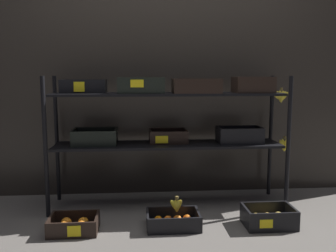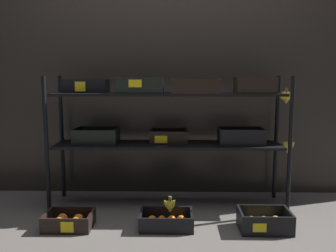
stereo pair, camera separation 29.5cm
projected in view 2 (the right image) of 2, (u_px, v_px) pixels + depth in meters
The scene contains 7 objects.
ground_plane at pixel (168, 204), 3.04m from camera, with size 10.00×10.00×0.00m, color #605B56.
storefront_wall at pixel (169, 69), 3.28m from camera, with size 4.24×0.12×2.21m, color #2D2823.
display_rack at pixel (168, 115), 2.94m from camera, with size 1.96×0.42×1.05m.
crate_ground_orange at pixel (69, 222), 2.57m from camera, with size 0.33×0.24×0.11m.
crate_ground_tangerine at pixel (166, 222), 2.57m from camera, with size 0.37×0.24×0.11m.
crate_ground_apple_gold at pixel (265, 223), 2.53m from camera, with size 0.35×0.25×0.14m.
banana_bunch_loose at pixel (170, 205), 2.56m from camera, with size 0.10×0.04×0.11m.
Camera 2 is at (0.06, -2.92, 1.05)m, focal length 39.45 mm.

